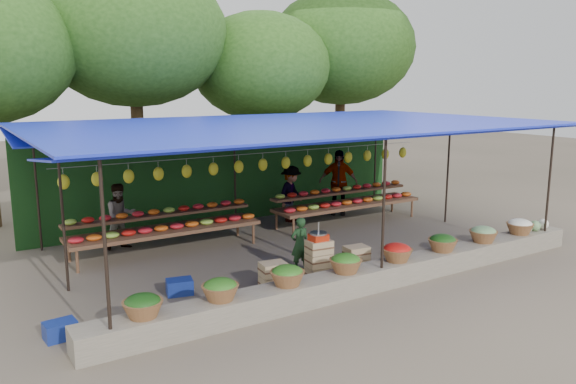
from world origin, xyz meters
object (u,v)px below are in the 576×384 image
vendor_seated (300,244)px  blue_crate_back (180,287)px  crate_counter (318,264)px  blue_crate_front (60,330)px  weighing_scale (318,236)px

vendor_seated → blue_crate_back: vendor_seated is taller
crate_counter → blue_crate_front: crate_counter is taller
crate_counter → weighing_scale: 0.54m
weighing_scale → blue_crate_front: 4.65m
vendor_seated → blue_crate_front: (-4.59, -0.69, -0.41)m
blue_crate_front → weighing_scale: bearing=-4.3°
weighing_scale → vendor_seated: size_ratio=0.33×
vendor_seated → blue_crate_front: vendor_seated is taller
blue_crate_front → vendor_seated: bearing=3.5°
crate_counter → blue_crate_back: bearing=164.4°
weighing_scale → blue_crate_front: (-4.60, -0.06, -0.72)m
crate_counter → vendor_seated: (0.01, 0.63, 0.23)m
weighing_scale → blue_crate_front: size_ratio=0.80×
blue_crate_front → blue_crate_back: size_ratio=0.98×
weighing_scale → vendor_seated: bearing=90.3°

